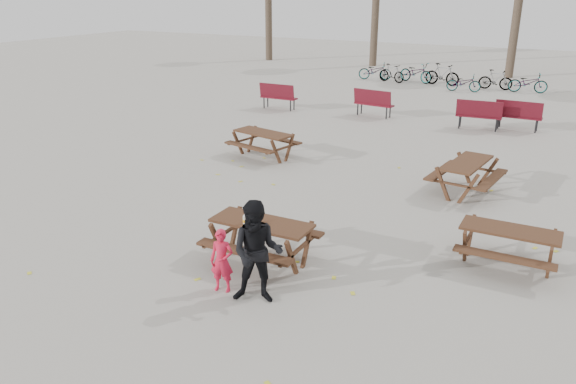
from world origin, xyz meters
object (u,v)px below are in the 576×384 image
at_px(food_tray, 255,224).
at_px(picnic_table_far, 466,177).
at_px(main_picnic_table, 262,231).
at_px(child, 222,261).
at_px(adult, 257,253).
at_px(picnic_table_north, 263,145).
at_px(soda_bottle, 245,220).
at_px(picnic_table_east, 508,248).

relative_size(food_tray, picnic_table_far, 0.10).
height_order(main_picnic_table, child, child).
xyz_separation_m(adult, picnic_table_north, (-3.82, 6.78, -0.46)).
distance_m(soda_bottle, picnic_table_north, 6.57).
distance_m(main_picnic_table, adult, 1.36).
distance_m(food_tray, child, 1.03).
relative_size(food_tray, picnic_table_north, 0.10).
distance_m(child, picnic_table_far, 6.99).
bearing_deg(picnic_table_east, soda_bottle, -153.17).
xyz_separation_m(picnic_table_north, picnic_table_far, (5.71, -0.28, 0.01)).
distance_m(food_tray, picnic_table_north, 6.61).
bearing_deg(adult, picnic_table_north, 98.13).
bearing_deg(main_picnic_table, picnic_table_north, 119.81).
height_order(main_picnic_table, picnic_table_far, main_picnic_table).
height_order(main_picnic_table, food_tray, food_tray).
bearing_deg(soda_bottle, main_picnic_table, 47.73).
bearing_deg(child, main_picnic_table, 73.11).
xyz_separation_m(food_tray, picnic_table_far, (2.53, 5.50, -0.41)).
height_order(picnic_table_east, picnic_table_north, picnic_table_north).
relative_size(main_picnic_table, food_tray, 10.00).
bearing_deg(soda_bottle, picnic_table_far, 63.93).
distance_m(food_tray, picnic_table_east, 4.44).
xyz_separation_m(food_tray, child, (-0.03, -1.00, -0.26)).
bearing_deg(main_picnic_table, picnic_table_east, 25.27).
height_order(main_picnic_table, soda_bottle, soda_bottle).
distance_m(soda_bottle, picnic_table_far, 6.19).
relative_size(adult, picnic_table_far, 0.93).
relative_size(soda_bottle, picnic_table_north, 0.10).
relative_size(main_picnic_table, picnic_table_far, 1.01).
height_order(food_tray, child, child).
xyz_separation_m(soda_bottle, picnic_table_far, (2.71, 5.55, -0.46)).
bearing_deg(picnic_table_north, main_picnic_table, -48.09).
bearing_deg(picnic_table_east, picnic_table_north, 152.31).
bearing_deg(child, food_tray, 73.81).
bearing_deg(food_tray, soda_bottle, -166.24).
distance_m(soda_bottle, child, 1.01).
bearing_deg(child, soda_bottle, 84.80).
bearing_deg(main_picnic_table, food_tray, -96.43).
distance_m(child, adult, 0.73).
distance_m(food_tray, adult, 1.19).
distance_m(main_picnic_table, child, 1.18).
height_order(soda_bottle, picnic_table_far, soda_bottle).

